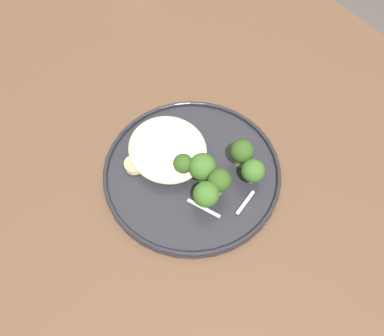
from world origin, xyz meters
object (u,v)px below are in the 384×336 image
Objects in this scene: seared_scallop_center_golden at (181,156)px; seared_scallop_half_hidden at (148,142)px; dinner_plate at (192,172)px; seared_scallop_right_edge at (182,136)px; seared_scallop_large_seared at (134,165)px; seared_scallop_front_small at (167,163)px; broccoli_floret_near_rim at (206,195)px; broccoli_floret_beside_noodles at (183,165)px; broccoli_floret_small_sprig at (242,152)px; broccoli_floret_right_tilted at (203,167)px; broccoli_floret_split_head at (219,181)px; seared_scallop_left_edge at (164,151)px; broccoli_floret_center_pile at (253,171)px.

seared_scallop_half_hidden is at bearing 28.71° from seared_scallop_center_golden.
seared_scallop_right_edge reaches higher than dinner_plate.
seared_scallop_half_hidden is at bearing -59.05° from seared_scallop_large_seared.
seared_scallop_right_edge is at bearing -20.29° from dinner_plate.
broccoli_floret_near_rim is at bearing -174.00° from seared_scallop_front_small.
broccoli_floret_beside_noodles is 0.91× the size of broccoli_floret_small_sprig.
dinner_plate is 5.06× the size of broccoli_floret_right_tilted.
seared_scallop_right_edge is 0.56× the size of broccoli_floret_split_head.
seared_scallop_half_hidden and seared_scallop_right_edge have the same top height.
broccoli_floret_near_rim is at bearing 163.51° from dinner_plate.
seared_scallop_half_hidden is at bearing 41.79° from broccoli_floret_small_sprig.
broccoli_floret_small_sprig is (-0.03, -0.07, 0.04)m from dinner_plate.
seared_scallop_center_golden is (-0.03, -0.07, 0.00)m from seared_scallop_large_seared.
seared_scallop_front_small is 0.54× the size of broccoli_floret_split_head.
broccoli_floret_near_rim reaches higher than seared_scallop_right_edge.
broccoli_floret_near_rim is (-0.11, -0.00, 0.02)m from seared_scallop_left_edge.
broccoli_floret_small_sprig reaches higher than seared_scallop_center_golden.
seared_scallop_half_hidden is (0.03, 0.01, 0.00)m from seared_scallop_left_edge.
seared_scallop_front_small is (-0.03, 0.05, -0.00)m from seared_scallop_right_edge.
seared_scallop_left_edge is 0.03m from seared_scallop_half_hidden.
broccoli_floret_right_tilted is at bearing -160.88° from seared_scallop_left_edge.
seared_scallop_left_edge is 0.56× the size of broccoli_floret_beside_noodles.
broccoli_floret_small_sprig is at bearing -151.93° from seared_scallop_right_edge.
broccoli_floret_small_sprig is 1.02× the size of broccoli_floret_near_rim.
seared_scallop_large_seared is 1.03× the size of seared_scallop_front_small.
broccoli_floret_small_sprig is (-0.09, -0.05, 0.02)m from seared_scallop_right_edge.
seared_scallop_front_small is at bearing 33.53° from broccoli_floret_right_tilted.
broccoli_floret_small_sprig is (-0.01, -0.07, 0.00)m from broccoli_floret_right_tilted.
dinner_plate is 9.68× the size of seared_scallop_half_hidden.
seared_scallop_large_seared is 0.65× the size of broccoli_floret_center_pile.
broccoli_floret_split_head reaches higher than broccoli_floret_small_sprig.
broccoli_floret_right_tilted and broccoli_floret_small_sprig have the same top height.
broccoli_floret_beside_noodles is at bearing 147.02° from seared_scallop_right_edge.
broccoli_floret_center_pile is (-0.12, -0.09, 0.02)m from seared_scallop_left_edge.
seared_scallop_center_golden is at bearing 143.18° from seared_scallop_right_edge.
broccoli_floret_split_head is 0.07m from broccoli_floret_small_sprig.
seared_scallop_half_hidden reaches higher than seared_scallop_large_seared.
seared_scallop_large_seared is at bearing 35.99° from broccoli_floret_split_head.
dinner_plate is 0.09m from broccoli_floret_small_sprig.
broccoli_floret_split_head is (-0.06, -0.03, 0.00)m from broccoli_floret_beside_noodles.
dinner_plate is at bearing 64.89° from broccoli_floret_small_sprig.
seared_scallop_center_golden is 0.03m from seared_scallop_left_edge.
broccoli_floret_right_tilted reaches higher than broccoli_floret_center_pile.
seared_scallop_right_edge is 0.11m from broccoli_floret_small_sprig.
broccoli_floret_beside_noodles is at bearing 49.61° from broccoli_floret_center_pile.
seared_scallop_center_golden is 1.00× the size of seared_scallop_front_small.
seared_scallop_large_seared is at bearing 66.36° from seared_scallop_center_golden.
dinner_plate is 0.04m from broccoli_floret_right_tilted.
seared_scallop_center_golden is (0.03, 0.00, 0.01)m from dinner_plate.
seared_scallop_left_edge is 0.12m from broccoli_floret_near_rim.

